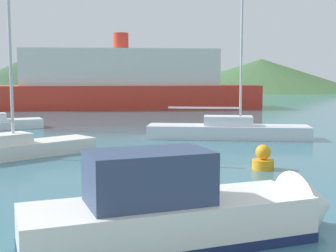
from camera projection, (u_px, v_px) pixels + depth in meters
motorboat_near at (192, 214)px, 9.06m from camera, size 6.77×2.82×2.23m
sailboat_inner at (228, 130)px, 24.10m from camera, size 8.43×4.00×9.16m
ferry_distant at (121, 82)px, 46.49m from camera, size 27.45×7.87×7.41m
buoy_marker at (263, 159)px, 16.24m from camera, size 0.75×0.75×0.87m
hill_central at (36, 74)px, 81.61m from camera, size 29.35×29.35×7.14m
hill_east at (261, 75)px, 100.03m from camera, size 41.89×41.89×6.76m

